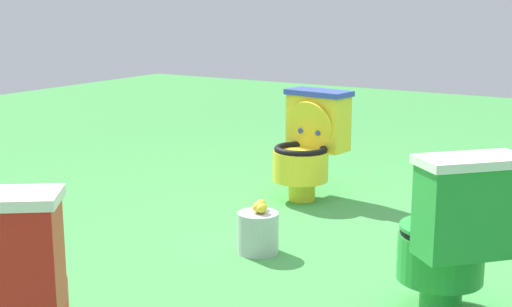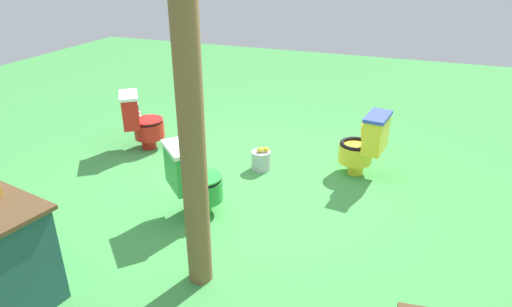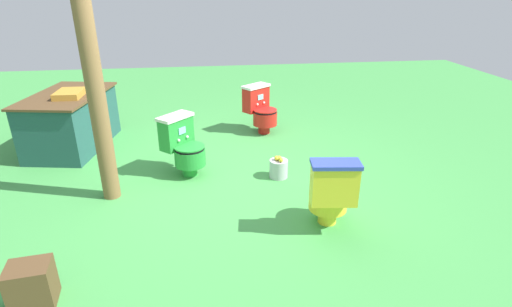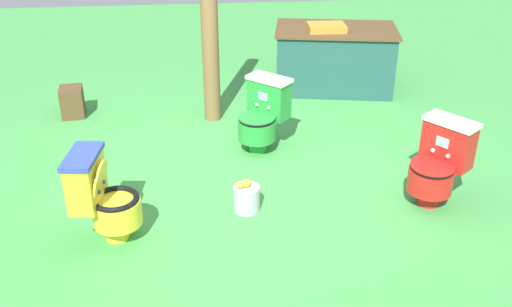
# 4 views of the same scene
# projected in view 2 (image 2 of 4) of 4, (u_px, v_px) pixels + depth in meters

# --- Properties ---
(ground) EXTENTS (14.00, 14.00, 0.00)m
(ground) POSITION_uv_depth(u_px,v_px,m) (241.00, 191.00, 4.64)
(ground) COLOR #429947
(toilet_green) EXTENTS (0.63, 0.63, 0.73)m
(toilet_green) POSITION_uv_depth(u_px,v_px,m) (193.00, 179.00, 4.08)
(toilet_green) COLOR green
(toilet_green) RESTS_ON ground
(toilet_red) EXTENTS (0.63, 0.62, 0.73)m
(toilet_red) POSITION_uv_depth(u_px,v_px,m) (141.00, 121.00, 5.47)
(toilet_red) COLOR red
(toilet_red) RESTS_ON ground
(toilet_yellow) EXTENTS (0.54, 0.46, 0.73)m
(toilet_yellow) POSITION_uv_depth(u_px,v_px,m) (365.00, 144.00, 4.82)
(toilet_yellow) COLOR yellow
(toilet_yellow) RESTS_ON ground
(wooden_post) EXTENTS (0.18, 0.18, 2.29)m
(wooden_post) POSITION_uv_depth(u_px,v_px,m) (192.00, 140.00, 2.93)
(wooden_post) COLOR brown
(wooden_post) RESTS_ON ground
(lemon_bucket) EXTENTS (0.22, 0.22, 0.28)m
(lemon_bucket) POSITION_uv_depth(u_px,v_px,m) (261.00, 160.00, 5.04)
(lemon_bucket) COLOR #B7B7BF
(lemon_bucket) RESTS_ON ground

